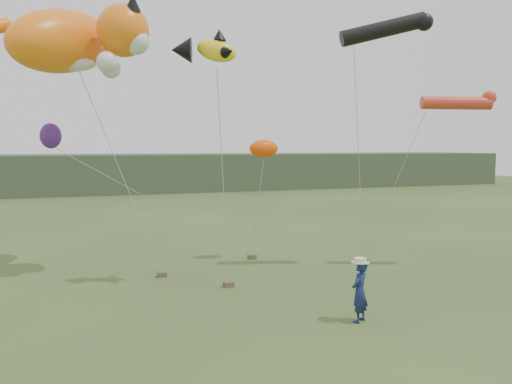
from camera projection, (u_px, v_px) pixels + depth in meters
ground at (306, 324)px, 13.85m from camera, size 120.00×120.00×0.00m
headland at (110, 173)px, 54.75m from camera, size 90.00×13.00×4.00m
festival_attendant at (360, 292)px, 13.93m from camera, size 0.76×0.70×1.73m
sandbag_anchors at (213, 275)px, 18.78m from camera, size 14.13×4.48×0.18m
cat_kite at (76, 40)px, 18.51m from camera, size 6.78×5.61×3.34m
fish_kite at (204, 50)px, 16.77m from camera, size 2.37×1.54×1.21m
tube_kites at (416, 55)px, 19.44m from camera, size 6.15×2.23×3.76m
misc_kites at (175, 143)px, 20.93m from camera, size 9.60×2.83×1.42m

